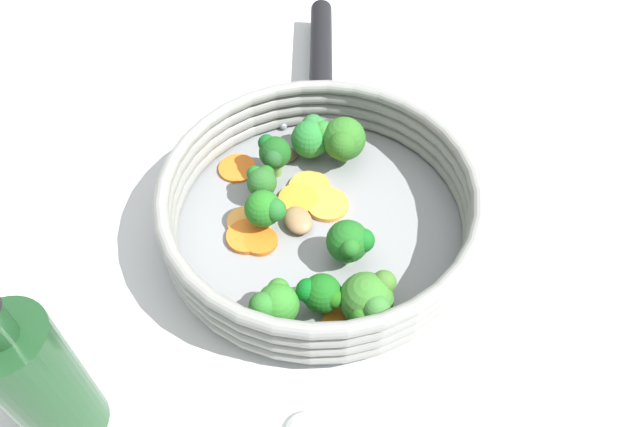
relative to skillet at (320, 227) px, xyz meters
The scene contains 26 objects.
ground_plane 0.01m from the skillet, ahead, with size 4.00×4.00×0.00m, color #B8BAB9.
skillet is the anchor object (origin of this frame).
skillet_rim_wall 0.04m from the skillet, ahead, with size 0.31×0.31×0.06m.
skillet_handle 0.25m from the skillet, 149.06° to the left, with size 0.03×0.03×0.20m, color black.
skillet_rivet_left 0.14m from the skillet, 131.66° to the left, with size 0.01×0.01×0.01m, color gray.
skillet_rivet_right 0.14m from the skillet, 166.45° to the left, with size 0.01×0.01×0.01m, color gray.
carrot_slice_0 0.07m from the skillet, 105.87° to the right, with size 0.04×0.04×0.01m, color orange.
carrot_slice_1 0.11m from the skillet, 160.06° to the right, with size 0.04×0.04×0.00m, color orange.
carrot_slice_2 0.02m from the skillet, 129.42° to the left, with size 0.04×0.04×0.01m, color orange.
carrot_slice_3 0.04m from the skillet, behind, with size 0.04×0.04×0.01m, color orange.
carrot_slice_4 0.06m from the skillet, 97.64° to the right, with size 0.03×0.03×0.01m, color orange.
carrot_slice_5 0.08m from the skillet, 120.55° to the right, with size 0.04×0.04×0.00m, color #EC993F.
carrot_slice_6 0.05m from the skillet, 162.96° to the left, with size 0.04×0.04×0.00m, color orange.
carrot_slice_7 0.11m from the skillet, 22.67° to the right, with size 0.03×0.03×0.00m, color orange.
broccoli_floret_0 0.12m from the skillet, ahead, with size 0.05×0.05×0.05m.
broccoli_floret_1 0.09m from the skillet, 133.02° to the left, with size 0.05×0.05×0.05m.
broccoli_floret_2 0.06m from the skillet, ahead, with size 0.04×0.04×0.05m.
broccoli_floret_3 0.07m from the skillet, 150.91° to the right, with size 0.03×0.03×0.04m.
broccoli_floret_4 0.09m from the skillet, behind, with size 0.04×0.03×0.05m.
broccoli_floret_5 0.06m from the skillet, 115.62° to the right, with size 0.04×0.04×0.04m.
broccoli_floret_6 0.10m from the skillet, 153.67° to the left, with size 0.04×0.05×0.05m.
broccoli_floret_7 0.12m from the skillet, 50.63° to the right, with size 0.04×0.04×0.05m.
broccoli_floret_8 0.10m from the skillet, 30.29° to the right, with size 0.04×0.04×0.04m.
mushroom_piece_0 0.10m from the skillet, behind, with size 0.02×0.02×0.01m, color brown.
mushroom_piece_1 0.03m from the skillet, 114.73° to the right, with size 0.04×0.03×0.01m, color #8E6B48.
oil_bottle 0.29m from the skillet, 76.64° to the right, with size 0.06×0.06×0.19m.
Camera 1 is at (0.33, -0.19, 0.50)m, focal length 35.00 mm.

